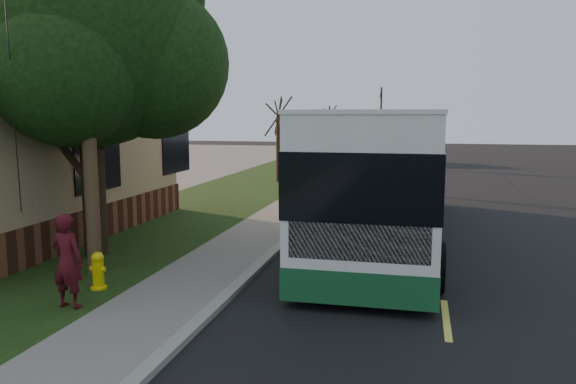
# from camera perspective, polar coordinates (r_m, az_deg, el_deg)

# --- Properties ---
(ground) EXTENTS (120.00, 120.00, 0.00)m
(ground) POSITION_cam_1_polar(r_m,az_deg,el_deg) (10.73, -6.53, -11.04)
(ground) COLOR black
(ground) RESTS_ON ground
(road) EXTENTS (8.00, 80.00, 0.01)m
(road) POSITION_cam_1_polar(r_m,az_deg,el_deg) (19.85, 14.56, -2.41)
(road) COLOR black
(road) RESTS_ON ground
(curb) EXTENTS (0.25, 80.00, 0.12)m
(curb) POSITION_cam_1_polar(r_m,az_deg,el_deg) (20.13, 3.11, -1.86)
(curb) COLOR gray
(curb) RESTS_ON ground
(sidewalk) EXTENTS (2.00, 80.00, 0.08)m
(sidewalk) POSITION_cam_1_polar(r_m,az_deg,el_deg) (20.33, 0.33, -1.81)
(sidewalk) COLOR slate
(sidewalk) RESTS_ON ground
(grass_verge) EXTENTS (5.00, 80.00, 0.07)m
(grass_verge) POSITION_cam_1_polar(r_m,az_deg,el_deg) (21.38, -8.85, -1.44)
(grass_verge) COLOR black
(grass_verge) RESTS_ON ground
(fire_hydrant) EXTENTS (0.32, 0.32, 0.74)m
(fire_hydrant) POSITION_cam_1_polar(r_m,az_deg,el_deg) (11.71, -18.74, -7.58)
(fire_hydrant) COLOR yellow
(fire_hydrant) RESTS_ON grass_verge
(utility_pole) EXTENTS (2.86, 3.21, 9.07)m
(utility_pole) POSITION_cam_1_polar(r_m,az_deg,el_deg) (12.57, -19.96, 12.73)
(utility_pole) COLOR #473321
(utility_pole) RESTS_ON ground
(leafy_tree) EXTENTS (6.30, 6.00, 7.80)m
(leafy_tree) POSITION_cam_1_polar(r_m,az_deg,el_deg) (14.48, -19.35, 14.19)
(leafy_tree) COLOR black
(leafy_tree) RESTS_ON grass_verge
(bare_tree_near) EXTENTS (1.38, 1.21, 4.31)m
(bare_tree_near) POSITION_cam_1_polar(r_m,az_deg,el_deg) (28.43, -0.98, 5.25)
(bare_tree_near) COLOR black
(bare_tree_near) RESTS_ON grass_verge
(bare_tree_far) EXTENTS (1.38, 1.21, 4.03)m
(bare_tree_far) POSITION_cam_1_polar(r_m,az_deg,el_deg) (40.09, 3.95, 5.80)
(bare_tree_far) COLOR black
(bare_tree_far) RESTS_ON grass_verge
(traffic_signal) EXTENTS (0.18, 0.22, 5.50)m
(traffic_signal) POSITION_cam_1_polar(r_m,az_deg,el_deg) (43.64, 9.40, 7.41)
(traffic_signal) COLOR #2D2D30
(traffic_signal) RESTS_ON ground
(transit_bus) EXTENTS (3.03, 13.15, 3.55)m
(transit_bus) POSITION_cam_1_polar(r_m,az_deg,el_deg) (15.97, 9.69, 2.12)
(transit_bus) COLOR silver
(transit_bus) RESTS_ON ground
(skateboarder) EXTENTS (0.65, 0.46, 1.70)m
(skateboarder) POSITION_cam_1_polar(r_m,az_deg,el_deg) (10.66, -21.50, -6.52)
(skateboarder) COLOR #430D14
(skateboarder) RESTS_ON grass_verge
(dumpster) EXTENTS (1.95, 1.75, 1.42)m
(dumpster) POSITION_cam_1_polar(r_m,az_deg,el_deg) (21.08, -21.33, -0.04)
(dumpster) COLOR black
(dumpster) RESTS_ON building_lot
(distant_car) EXTENTS (1.86, 4.38, 1.48)m
(distant_car) POSITION_cam_1_polar(r_m,az_deg,el_deg) (40.82, 11.92, 3.90)
(distant_car) COLOR black
(distant_car) RESTS_ON ground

